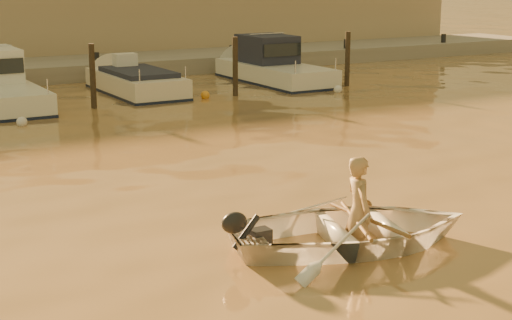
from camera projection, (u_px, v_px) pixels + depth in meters
ground_plane at (378, 232)px, 12.84m from camera, size 160.00×160.00×0.00m
dinghy at (352, 229)px, 12.14m from camera, size 4.42×3.64×0.80m
person at (359, 211)px, 12.09m from camera, size 0.56×0.72×1.73m
outboard_motor at (259, 237)px, 11.76m from camera, size 0.97×0.62×0.70m
oar_port at (368, 219)px, 12.17m from camera, size 0.16×2.10×0.13m
oar_starboard at (356, 220)px, 12.11m from camera, size 0.94×1.93×0.13m
moored_boat_3 at (136, 87)px, 27.27m from camera, size 1.99×5.78×0.95m
moored_boat_4 at (275, 66)px, 29.90m from camera, size 2.13×6.60×1.75m
piling_2 at (93, 79)px, 24.16m from camera, size 0.18×0.18×2.20m
piling_3 at (235, 69)px, 26.58m from camera, size 0.18×0.18×2.20m
piling_4 at (347, 62)px, 28.85m from camera, size 0.18×0.18×2.20m
fender_c at (22, 122)px, 21.62m from camera, size 0.30×0.30×0.30m
fender_d at (205, 95)px, 26.25m from camera, size 0.30×0.30×0.30m
fender_e at (338, 90)px, 27.51m from camera, size 0.30×0.30×0.30m
quay at (36, 75)px, 30.92m from camera, size 52.00×4.00×1.00m
waterfront_building at (1, 11)px, 35.03m from camera, size 46.00×7.00×4.80m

